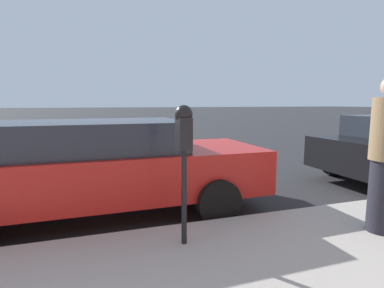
% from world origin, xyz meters
% --- Properties ---
extents(ground_plane, '(220.00, 220.00, 0.00)m').
position_xyz_m(ground_plane, '(0.00, 0.00, 0.00)').
color(ground_plane, '#2B2B2D').
extents(parking_meter, '(0.21, 0.19, 1.53)m').
position_xyz_m(parking_meter, '(-2.73, -0.87, 1.32)').
color(parking_meter, black).
rests_on(parking_meter, sidewalk).
extents(car_red, '(2.01, 4.98, 1.44)m').
position_xyz_m(car_red, '(-1.13, -0.01, 0.77)').
color(car_red, '#B21E19').
rests_on(car_red, ground_plane).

